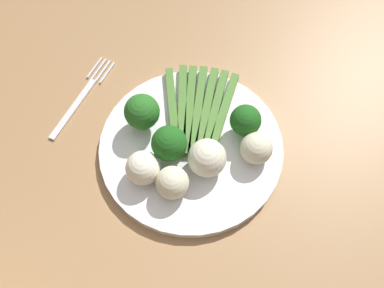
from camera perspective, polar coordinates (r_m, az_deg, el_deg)
name	(u,v)px	position (r m, az deg, el deg)	size (l,w,h in m)	color
ground_plane	(199,251)	(1.34, 0.99, -14.17)	(6.00, 6.00, 0.02)	tan
dining_table	(205,163)	(0.74, 1.73, -2.62)	(1.24, 0.85, 0.73)	#9E754C
plate	(192,148)	(0.62, 0.00, -0.54)	(0.27, 0.27, 0.01)	white
asparagus_bundle	(198,111)	(0.63, 0.79, 4.44)	(0.16, 0.17, 0.01)	#47752D
broccoli_outer_edge	(245,121)	(0.60, 7.22, 3.15)	(0.04, 0.04, 0.06)	#4C7F2B
broccoli_back_right	(169,144)	(0.58, -3.09, 0.03)	(0.05, 0.05, 0.06)	#4C7F2B
broccoli_left	(142,112)	(0.60, -6.75, 4.29)	(0.05, 0.05, 0.06)	#568E33
cauliflower_near_fork	(143,168)	(0.57, -6.63, -3.24)	(0.05, 0.05, 0.05)	white
cauliflower_mid	(207,158)	(0.57, 2.03, -1.90)	(0.05, 0.05, 0.05)	silver
cauliflower_edge	(172,183)	(0.56, -2.67, -5.23)	(0.05, 0.05, 0.05)	beige
cauliflower_front_left	(256,148)	(0.59, 8.67, -0.59)	(0.05, 0.05, 0.05)	beige
fork	(82,96)	(0.69, -14.56, 6.25)	(0.06, 0.16, 0.00)	silver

